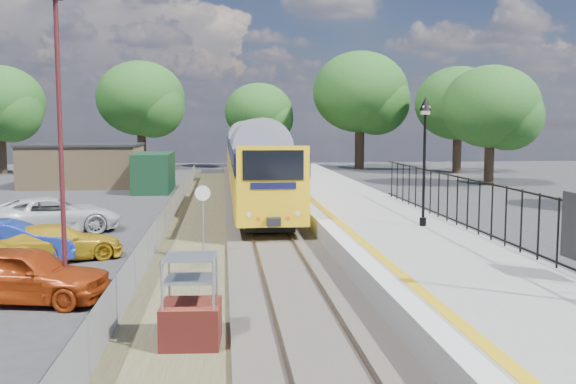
{
  "coord_description": "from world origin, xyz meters",
  "views": [
    {
      "loc": [
        -1.82,
        -16.15,
        4.51
      ],
      "look_at": [
        0.59,
        7.61,
        2.0
      ],
      "focal_mm": 40.0,
      "sensor_mm": 36.0,
      "label": 1
    }
  ],
  "objects": [
    {
      "name": "palisade_fence",
      "position": [
        6.55,
        2.24,
        1.84
      ],
      "size": [
        0.12,
        26.0,
        2.0
      ],
      "color": "black",
      "rests_on": "platform"
    },
    {
      "name": "outbuilding",
      "position": [
        -10.91,
        31.21,
        1.52
      ],
      "size": [
        10.8,
        10.1,
        3.12
      ],
      "color": "#967C55",
      "rests_on": "ground"
    },
    {
      "name": "car_blue",
      "position": [
        -8.78,
        5.33,
        0.69
      ],
      "size": [
        4.34,
        1.9,
        1.39
      ],
      "primitive_type": "imported",
      "rotation": [
        0.0,
        0.0,
        1.67
      ],
      "color": "navy",
      "rests_on": "ground"
    },
    {
      "name": "speed_sign",
      "position": [
        -2.5,
        5.05,
        1.68
      ],
      "size": [
        0.51,
        0.12,
        2.52
      ],
      "rotation": [
        0.0,
        0.0,
        0.11
      ],
      "color": "#999EA3",
      "rests_on": "ground"
    },
    {
      "name": "track_bed",
      "position": [
        -0.47,
        9.67,
        0.09
      ],
      "size": [
        5.9,
        80.0,
        0.29
      ],
      "color": "#473F38",
      "rests_on": "ground"
    },
    {
      "name": "carpark_lamp",
      "position": [
        -5.88,
        0.51,
        4.37
      ],
      "size": [
        0.25,
        0.5,
        7.75
      ],
      "color": "#4F1A1D",
      "rests_on": "ground"
    },
    {
      "name": "brick_plinth",
      "position": [
        -2.5,
        -3.32,
        0.92
      ],
      "size": [
        1.25,
        1.25,
        1.91
      ],
      "rotation": [
        0.0,
        0.0,
        -0.06
      ],
      "color": "maroon",
      "rests_on": "ground"
    },
    {
      "name": "tree_line",
      "position": [
        1.4,
        42.0,
        6.61
      ],
      "size": [
        56.8,
        43.8,
        11.88
      ],
      "color": "#332319",
      "rests_on": "ground"
    },
    {
      "name": "victorian_lamp_north",
      "position": [
        5.3,
        6.0,
        4.3
      ],
      "size": [
        0.44,
        0.44,
        4.6
      ],
      "color": "black",
      "rests_on": "platform"
    },
    {
      "name": "platform",
      "position": [
        4.2,
        8.0,
        0.45
      ],
      "size": [
        5.0,
        70.0,
        0.9
      ],
      "primitive_type": "cube",
      "color": "gray",
      "rests_on": "ground"
    },
    {
      "name": "wire_fence",
      "position": [
        -4.2,
        12.0,
        0.6
      ],
      "size": [
        0.06,
        52.0,
        1.2
      ],
      "color": "#999EA3",
      "rests_on": "ground"
    },
    {
      "name": "ground",
      "position": [
        0.0,
        0.0,
        0.0
      ],
      "size": [
        120.0,
        120.0,
        0.0
      ],
      "primitive_type": "plane",
      "color": "#2D2D30",
      "rests_on": "ground"
    },
    {
      "name": "train",
      "position": [
        0.0,
        27.61,
        2.34
      ],
      "size": [
        2.82,
        40.83,
        3.51
      ],
      "color": "yellow",
      "rests_on": "ground"
    },
    {
      "name": "platform_edge",
      "position": [
        2.14,
        8.0,
        0.9
      ],
      "size": [
        0.9,
        70.0,
        0.01
      ],
      "color": "silver",
      "rests_on": "platform"
    },
    {
      "name": "car_red",
      "position": [
        -6.86,
        0.38,
        0.73
      ],
      "size": [
        4.53,
        2.51,
        1.46
      ],
      "primitive_type": "imported",
      "rotation": [
        0.0,
        0.0,
        1.38
      ],
      "color": "#A4370F",
      "rests_on": "ground"
    },
    {
      "name": "car_white",
      "position": [
        -8.92,
        11.16,
        0.76
      ],
      "size": [
        5.99,
        4.13,
        1.52
      ],
      "primitive_type": "imported",
      "rotation": [
        0.0,
        0.0,
        1.89
      ],
      "color": "silver",
      "rests_on": "ground"
    },
    {
      "name": "car_yellow",
      "position": [
        -7.32,
        5.56,
        0.61
      ],
      "size": [
        4.51,
        3.1,
        1.21
      ],
      "primitive_type": "imported",
      "rotation": [
        0.0,
        0.0,
        1.94
      ],
      "color": "gold",
      "rests_on": "ground"
    }
  ]
}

